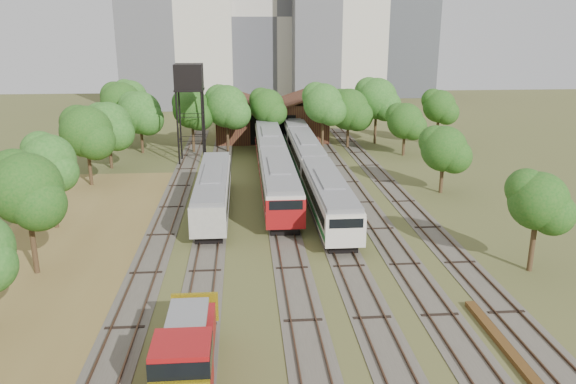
{
  "coord_description": "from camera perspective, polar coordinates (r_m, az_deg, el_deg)",
  "views": [
    {
      "loc": [
        -5.16,
        -25.24,
        16.17
      ],
      "look_at": [
        -1.45,
        20.78,
        2.5
      ],
      "focal_mm": 35.0,
      "sensor_mm": 36.0,
      "label": 1
    }
  ],
  "objects": [
    {
      "name": "maintenance_shed",
      "position": [
        84.37,
        -1.73,
        7.44
      ],
      "size": [
        16.45,
        11.55,
        7.58
      ],
      "color": "#3A1A15",
      "rests_on": "ground"
    },
    {
      "name": "tower_left",
      "position": [
        121.02,
        -11.28,
        18.48
      ],
      "size": [
        22.0,
        16.0,
        42.0
      ],
      "primitive_type": "cube",
      "color": "beige",
      "rests_on": "ground"
    },
    {
      "name": "tracks",
      "position": [
        52.95,
        0.48,
        -1.24
      ],
      "size": [
        24.6,
        80.0,
        0.19
      ],
      "color": "#4C473D",
      "rests_on": "ground"
    },
    {
      "name": "water_tower",
      "position": [
        69.21,
        -10.03,
        11.17
      ],
      "size": [
        3.45,
        3.45,
        11.91
      ],
      "color": "black",
      "rests_on": "ground"
    },
    {
      "name": "dry_grass_patch",
      "position": [
        39.12,
        -23.62,
        -9.37
      ],
      "size": [
        14.0,
        60.0,
        0.04
      ],
      "primitive_type": "cube",
      "color": "brown",
      "rests_on": "ground"
    },
    {
      "name": "tower_centre",
      "position": [
        125.46,
        -1.39,
        17.32
      ],
      "size": [
        20.0,
        18.0,
        36.0
      ],
      "primitive_type": "cube",
      "color": "#BCB6AB",
      "rests_on": "ground"
    },
    {
      "name": "railcar_rear",
      "position": [
        86.95,
        -2.48,
        7.09
      ],
      "size": [
        3.04,
        16.08,
        3.76
      ],
      "color": "black",
      "rests_on": "ground"
    },
    {
      "name": "shunter_locomotive",
      "position": [
        27.37,
        -10.24,
        -15.99
      ],
      "size": [
        2.56,
        8.1,
        3.35
      ],
      "color": "black",
      "rests_on": "ground"
    },
    {
      "name": "railcar_green_set",
      "position": [
        65.15,
        1.82,
        3.87
      ],
      "size": [
        2.97,
        52.08,
        3.68
      ],
      "color": "black",
      "rests_on": "ground"
    },
    {
      "name": "tree_band_right",
      "position": [
        59.7,
        15.17,
        4.77
      ],
      "size": [
        5.53,
        40.22,
        6.99
      ],
      "color": "#382616",
      "rests_on": "ground"
    },
    {
      "name": "ground",
      "position": [
        30.41,
        6.11,
        -15.73
      ],
      "size": [
        240.0,
        240.0,
        0.0
      ],
      "primitive_type": "plane",
      "color": "#475123",
      "rests_on": "ground"
    },
    {
      "name": "tower_far_right",
      "position": [
        140.81,
        11.98,
        15.26
      ],
      "size": [
        12.0,
        12.0,
        28.0
      ],
      "primitive_type": "cube",
      "color": "#43464B",
      "rests_on": "ground"
    },
    {
      "name": "tree_band_far",
      "position": [
        76.2,
        -0.1,
        8.7
      ],
      "size": [
        45.44,
        9.89,
        9.29
      ],
      "color": "#382616",
      "rests_on": "ground"
    },
    {
      "name": "tree_band_left",
      "position": [
        57.94,
        -19.98,
        5.06
      ],
      "size": [
        9.14,
        71.97,
        8.9
      ],
      "color": "#382616",
      "rests_on": "ground"
    },
    {
      "name": "railcar_red_set",
      "position": [
        60.23,
        -1.47,
        2.95
      ],
      "size": [
        3.16,
        34.58,
        3.91
      ],
      "color": "black",
      "rests_on": "ground"
    },
    {
      "name": "rail_pile_far",
      "position": [
        32.53,
        21.02,
        -14.22
      ],
      "size": [
        0.57,
        9.09,
        0.3
      ],
      "primitive_type": "cube",
      "color": "brown",
      "rests_on": "ground"
    },
    {
      "name": "old_grey_coach",
      "position": [
        51.01,
        -7.61,
        0.14
      ],
      "size": [
        2.87,
        18.0,
        3.54
      ],
      "color": "black",
      "rests_on": "ground"
    }
  ]
}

